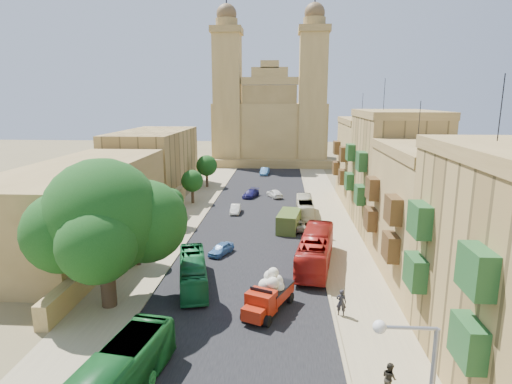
# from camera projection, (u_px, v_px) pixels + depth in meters

# --- Properties ---
(ground) EXTENTS (260.00, 260.00, 0.00)m
(ground) POSITION_uv_depth(u_px,v_px,m) (230.00, 339.00, 27.35)
(ground) COLOR brown
(road_surface) EXTENTS (14.00, 140.00, 0.01)m
(road_surface) POSITION_uv_depth(u_px,v_px,m) (258.00, 215.00, 56.60)
(road_surface) COLOR black
(road_surface) RESTS_ON ground
(sidewalk_east) EXTENTS (5.00, 140.00, 0.01)m
(sidewalk_east) POSITION_uv_depth(u_px,v_px,m) (330.00, 216.00, 55.99)
(sidewalk_east) COLOR #928360
(sidewalk_east) RESTS_ON ground
(sidewalk_west) EXTENTS (5.00, 140.00, 0.01)m
(sidewalk_west) POSITION_uv_depth(u_px,v_px,m) (187.00, 214.00, 57.20)
(sidewalk_west) COLOR #928360
(sidewalk_west) RESTS_ON ground
(kerb_east) EXTENTS (0.25, 140.00, 0.12)m
(kerb_east) POSITION_uv_depth(u_px,v_px,m) (311.00, 216.00, 56.14)
(kerb_east) COLOR #928360
(kerb_east) RESTS_ON ground
(kerb_west) EXTENTS (0.25, 140.00, 0.12)m
(kerb_west) POSITION_uv_depth(u_px,v_px,m) (206.00, 214.00, 57.03)
(kerb_west) COLOR #928360
(kerb_west) RESTS_ON ground
(townhouse_b) EXTENTS (9.00, 14.00, 14.90)m
(townhouse_b) POSITION_uv_depth(u_px,v_px,m) (434.00, 213.00, 35.85)
(townhouse_b) COLOR #9C7F46
(townhouse_b) RESTS_ON ground
(townhouse_c) EXTENTS (9.00, 14.00, 17.40)m
(townhouse_c) POSITION_uv_depth(u_px,v_px,m) (393.00, 171.00, 49.23)
(townhouse_c) COLOR #A6874B
(townhouse_c) RESTS_ON ground
(townhouse_d) EXTENTS (9.00, 14.00, 15.90)m
(townhouse_d) POSITION_uv_depth(u_px,v_px,m) (369.00, 160.00, 63.04)
(townhouse_d) COLOR #9C7F46
(townhouse_d) RESTS_ON ground
(west_wall) EXTENTS (1.00, 40.00, 1.80)m
(west_wall) POSITION_uv_depth(u_px,v_px,m) (140.00, 229.00, 47.45)
(west_wall) COLOR #9C7F46
(west_wall) RESTS_ON ground
(west_building_low) EXTENTS (10.00, 28.00, 8.40)m
(west_building_low) POSITION_uv_depth(u_px,v_px,m) (81.00, 204.00, 45.14)
(west_building_low) COLOR olive
(west_building_low) RESTS_ON ground
(west_building_mid) EXTENTS (10.00, 22.00, 10.00)m
(west_building_mid) POSITION_uv_depth(u_px,v_px,m) (154.00, 161.00, 70.32)
(west_building_mid) COLOR #A6874B
(west_building_mid) RESTS_ON ground
(church) EXTENTS (28.00, 22.50, 36.30)m
(church) POSITION_uv_depth(u_px,v_px,m) (270.00, 123.00, 101.96)
(church) COLOR #9C7F46
(church) RESTS_ON ground
(ficus_tree) EXTENTS (11.06, 10.17, 11.06)m
(ficus_tree) POSITION_uv_depth(u_px,v_px,m) (105.00, 221.00, 30.46)
(ficus_tree) COLOR #36281B
(ficus_tree) RESTS_ON ground
(street_tree_a) EXTENTS (3.15, 3.15, 4.84)m
(street_tree_a) POSITION_uv_depth(u_px,v_px,m) (137.00, 231.00, 38.99)
(street_tree_a) COLOR #36281B
(street_tree_a) RESTS_ON ground
(street_tree_b) EXTENTS (3.07, 3.07, 4.72)m
(street_tree_b) POSITION_uv_depth(u_px,v_px,m) (171.00, 201.00, 50.71)
(street_tree_b) COLOR #36281B
(street_tree_b) RESTS_ON ground
(street_tree_c) EXTENTS (3.22, 3.22, 4.95)m
(street_tree_c) POSITION_uv_depth(u_px,v_px,m) (192.00, 181.00, 62.37)
(street_tree_c) COLOR #36281B
(street_tree_c) RESTS_ON ground
(street_tree_d) EXTENTS (3.62, 3.62, 5.56)m
(street_tree_d) POSITION_uv_depth(u_px,v_px,m) (207.00, 166.00, 73.98)
(street_tree_d) COLOR #36281B
(street_tree_d) RESTS_ON ground
(red_truck) EXTENTS (3.83, 5.54, 3.07)m
(red_truck) POSITION_uv_depth(u_px,v_px,m) (268.00, 294.00, 30.69)
(red_truck) COLOR #981E0B
(red_truck) RESTS_ON ground
(olive_pickup) EXTENTS (3.03, 5.49, 2.15)m
(olive_pickup) POSITION_uv_depth(u_px,v_px,m) (289.00, 221.00, 49.91)
(olive_pickup) COLOR #425720
(olive_pickup) RESTS_ON ground
(bus_green_south) EXTENTS (3.94, 10.28, 2.79)m
(bus_green_south) POSITION_uv_depth(u_px,v_px,m) (112.00, 383.00, 21.02)
(bus_green_south) COLOR #1A6829
(bus_green_south) RESTS_ON ground
(bus_green_north) EXTENTS (4.01, 9.00, 2.44)m
(bus_green_north) POSITION_uv_depth(u_px,v_px,m) (193.00, 272.00, 34.99)
(bus_green_north) COLOR #146230
(bus_green_north) RESTS_ON ground
(bus_red_east) EXTENTS (4.34, 11.37, 3.09)m
(bus_red_east) POSITION_uv_depth(u_px,v_px,m) (316.00, 250.00, 39.16)
(bus_red_east) COLOR #A01B16
(bus_red_east) RESTS_ON ground
(bus_cream_east) EXTENTS (2.06, 8.63, 2.40)m
(bus_cream_east) POSITION_uv_depth(u_px,v_px,m) (305.00, 207.00, 55.94)
(bus_cream_east) COLOR beige
(bus_cream_east) RESTS_ON ground
(car_blue_a) EXTENTS (2.57, 3.60, 1.14)m
(car_blue_a) POSITION_uv_depth(u_px,v_px,m) (221.00, 249.00, 42.19)
(car_blue_a) COLOR #4476AF
(car_blue_a) RESTS_ON ground
(car_white_a) EXTENTS (1.25, 3.49, 1.15)m
(car_white_a) POSITION_uv_depth(u_px,v_px,m) (235.00, 209.00, 57.44)
(car_white_a) COLOR white
(car_white_a) RESTS_ON ground
(car_cream) EXTENTS (2.01, 4.21, 1.16)m
(car_cream) POSITION_uv_depth(u_px,v_px,m) (297.00, 225.00, 50.19)
(car_cream) COLOR #B8AB8A
(car_cream) RESTS_ON ground
(car_dkblue) EXTENTS (2.77, 4.39, 1.19)m
(car_dkblue) POSITION_uv_depth(u_px,v_px,m) (251.00, 193.00, 66.73)
(car_dkblue) COLOR #14124C
(car_dkblue) RESTS_ON ground
(car_white_b) EXTENTS (2.92, 4.06, 1.28)m
(car_white_b) POSITION_uv_depth(u_px,v_px,m) (274.00, 193.00, 66.61)
(car_white_b) COLOR white
(car_white_b) RESTS_ON ground
(car_blue_b) EXTENTS (1.84, 4.35, 1.40)m
(car_blue_b) POSITION_uv_depth(u_px,v_px,m) (265.00, 171.00, 86.53)
(car_blue_b) COLOR #457FBA
(car_blue_b) RESTS_ON ground
(pedestrian_a) EXTENTS (0.79, 0.58, 1.98)m
(pedestrian_a) POSITION_uv_depth(u_px,v_px,m) (341.00, 303.00, 30.18)
(pedestrian_a) COLOR #262529
(pedestrian_a) RESTS_ON ground
(pedestrian_b) EXTENTS (0.95, 1.04, 1.74)m
(pedestrian_b) POSITION_uv_depth(u_px,v_px,m) (389.00, 378.00, 22.21)
(pedestrian_b) COLOR black
(pedestrian_b) RESTS_ON ground
(pedestrian_c) EXTENTS (0.60, 1.20, 1.97)m
(pedestrian_c) POSITION_uv_depth(u_px,v_px,m) (326.00, 230.00, 46.88)
(pedestrian_c) COLOR #36373A
(pedestrian_c) RESTS_ON ground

